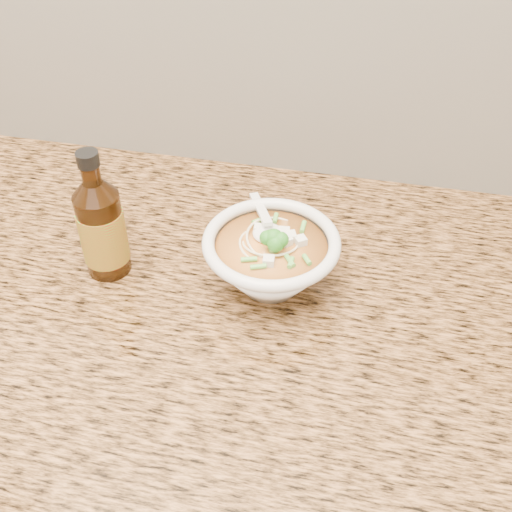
# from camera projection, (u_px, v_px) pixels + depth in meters

# --- Properties ---
(cabinet) EXTENTS (4.00, 0.65, 0.86)m
(cabinet) POSITION_uv_depth(u_px,v_px,m) (149.00, 461.00, 1.18)
(cabinet) COLOR #351D0F
(cabinet) RESTS_ON ground
(counter_slab) EXTENTS (4.00, 0.68, 0.04)m
(counter_slab) POSITION_uv_depth(u_px,v_px,m) (113.00, 287.00, 0.88)
(counter_slab) COLOR #996538
(counter_slab) RESTS_ON cabinet
(soup_bowl) EXTENTS (0.18, 0.19, 0.10)m
(soup_bowl) POSITION_uv_depth(u_px,v_px,m) (271.00, 260.00, 0.83)
(soup_bowl) COLOR silver
(soup_bowl) RESTS_ON counter_slab
(hot_sauce_bottle) EXTENTS (0.06, 0.06, 0.19)m
(hot_sauce_bottle) POSITION_uv_depth(u_px,v_px,m) (102.00, 228.00, 0.84)
(hot_sauce_bottle) COLOR #351B07
(hot_sauce_bottle) RESTS_ON counter_slab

